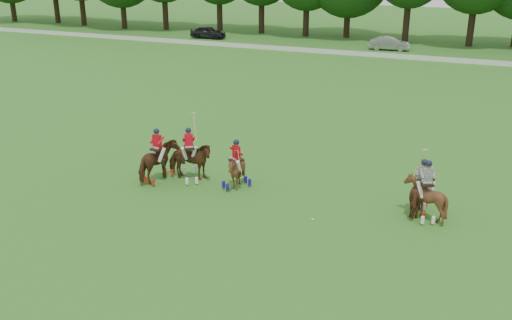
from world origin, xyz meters
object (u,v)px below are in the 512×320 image
at_px(car_mid, 390,44).
at_px(polo_red_b, 190,161).
at_px(polo_stripe_b, 425,198).
at_px(polo_red_a, 158,162).
at_px(polo_red_c, 237,171).
at_px(polo_ball, 312,219).
at_px(polo_stripe_a, 421,194).
at_px(car_left, 208,32).

bearing_deg(car_mid, polo_red_b, 170.83).
bearing_deg(polo_stripe_b, polo_red_a, -176.58).
distance_m(polo_red_c, polo_ball, 4.46).
bearing_deg(polo_red_a, car_mid, 85.17).
height_order(car_mid, polo_red_b, polo_red_b).
bearing_deg(polo_red_b, polo_red_a, -152.85).
distance_m(car_mid, polo_red_b, 38.41).
bearing_deg(polo_red_b, polo_red_c, -0.62).
xyz_separation_m(car_mid, polo_red_a, (-3.29, -38.99, 0.25)).
height_order(polo_red_b, polo_ball, polo_red_b).
height_order(car_mid, polo_stripe_b, polo_stripe_b).
height_order(polo_red_b, polo_stripe_b, polo_red_b).
bearing_deg(polo_red_c, polo_stripe_a, 3.30).
bearing_deg(polo_red_a, polo_red_b, 27.15).
distance_m(car_left, polo_red_b, 42.65).
relative_size(polo_red_c, polo_stripe_a, 0.97).
height_order(polo_red_b, polo_red_c, polo_red_b).
xyz_separation_m(polo_stripe_a, polo_stripe_b, (0.18, -0.37, 0.05)).
xyz_separation_m(car_left, polo_stripe_a, (28.72, -37.94, 0.12)).
height_order(car_mid, polo_red_c, polo_red_c).
bearing_deg(car_left, car_mid, -92.28).
xyz_separation_m(car_left, polo_red_c, (20.98, -38.38, 0.09)).
bearing_deg(polo_red_b, polo_ball, -15.94).
bearing_deg(polo_red_a, polo_red_c, 9.70).
xyz_separation_m(polo_stripe_b, polo_ball, (-3.91, -1.86, -0.82)).
relative_size(car_left, car_mid, 1.03).
height_order(polo_red_b, polo_stripe_a, polo_red_b).
bearing_deg(polo_red_c, car_mid, 90.39).
distance_m(car_left, car_mid, 20.72).
bearing_deg(polo_ball, polo_red_a, 171.17).
bearing_deg(polo_red_b, polo_stripe_b, 0.29).
height_order(car_left, car_mid, car_left).
bearing_deg(polo_stripe_b, car_left, 127.04).
bearing_deg(polo_red_b, car_left, 115.94).
relative_size(car_mid, polo_red_a, 1.62).
xyz_separation_m(car_left, polo_ball, (25.00, -40.17, -0.65)).
xyz_separation_m(polo_red_c, polo_stripe_a, (7.74, 0.45, 0.03)).
bearing_deg(car_mid, polo_stripe_a, -174.18).
relative_size(polo_red_b, polo_stripe_a, 1.32).
xyz_separation_m(polo_red_b, polo_red_c, (2.32, -0.03, -0.12)).
bearing_deg(car_mid, polo_stripe_b, -174.03).
relative_size(car_left, polo_red_b, 1.37).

